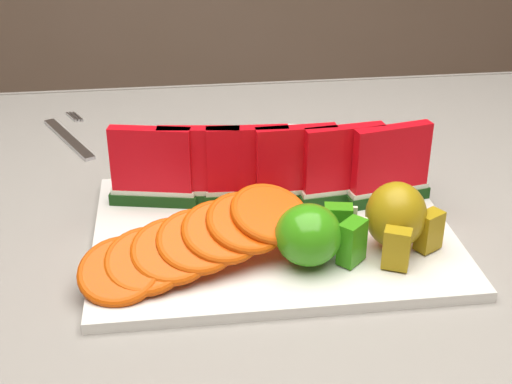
{
  "coord_description": "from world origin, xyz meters",
  "views": [
    {
      "loc": [
        -0.03,
        -0.7,
        1.18
      ],
      "look_at": [
        0.06,
        -0.0,
        0.81
      ],
      "focal_mm": 50.0,
      "sensor_mm": 36.0,
      "label": 1
    }
  ],
  "objects_px": {
    "platter": "(273,233)",
    "pear_cluster": "(398,218)",
    "side_plate": "(286,151)",
    "fork": "(69,136)",
    "apple_cluster": "(315,235)"
  },
  "relations": [
    {
      "from": "apple_cluster",
      "to": "pear_cluster",
      "type": "xyz_separation_m",
      "value": [
        0.09,
        0.01,
        0.01
      ]
    },
    {
      "from": "apple_cluster",
      "to": "pear_cluster",
      "type": "relative_size",
      "value": 1.2
    },
    {
      "from": "apple_cluster",
      "to": "fork",
      "type": "bearing_deg",
      "value": 126.68
    },
    {
      "from": "pear_cluster",
      "to": "fork",
      "type": "xyz_separation_m",
      "value": [
        -0.38,
        0.38,
        -0.05
      ]
    },
    {
      "from": "platter",
      "to": "side_plate",
      "type": "xyz_separation_m",
      "value": [
        0.05,
        0.22,
        -0.0
      ]
    },
    {
      "from": "pear_cluster",
      "to": "fork",
      "type": "bearing_deg",
      "value": 135.37
    },
    {
      "from": "apple_cluster",
      "to": "side_plate",
      "type": "relative_size",
      "value": 0.45
    },
    {
      "from": "apple_cluster",
      "to": "pear_cluster",
      "type": "bearing_deg",
      "value": 8.32
    },
    {
      "from": "platter",
      "to": "side_plate",
      "type": "bearing_deg",
      "value": 76.77
    },
    {
      "from": "apple_cluster",
      "to": "fork",
      "type": "relative_size",
      "value": 0.57
    },
    {
      "from": "platter",
      "to": "pear_cluster",
      "type": "relative_size",
      "value": 4.51
    },
    {
      "from": "platter",
      "to": "fork",
      "type": "xyz_separation_m",
      "value": [
        -0.26,
        0.32,
        -0.0
      ]
    },
    {
      "from": "apple_cluster",
      "to": "side_plate",
      "type": "bearing_deg",
      "value": 86.14
    },
    {
      "from": "platter",
      "to": "pear_cluster",
      "type": "xyz_separation_m",
      "value": [
        0.12,
        -0.06,
        0.04
      ]
    },
    {
      "from": "platter",
      "to": "pear_cluster",
      "type": "bearing_deg",
      "value": -25.27
    }
  ]
}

